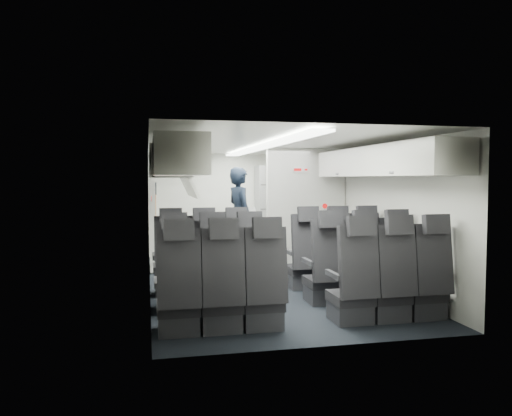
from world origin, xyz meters
name	(u,v)px	position (x,y,z in m)	size (l,w,h in m)	color
cabin_shell	(262,211)	(0.00, 0.00, 1.12)	(3.41, 6.01, 2.16)	black
seat_row_front	(270,263)	(0.00, -0.53, 0.40)	(3.33, 0.56, 1.24)	black
seat_row_mid	(287,275)	(0.00, -1.43, 0.40)	(3.33, 0.56, 1.24)	black
seat_row_rear	(309,290)	(0.00, -2.33, 0.40)	(3.33, 0.56, 1.24)	black
overhead_bin_left_rear	(177,157)	(-1.40, -2.00, 1.86)	(0.53, 1.80, 0.40)	silver
overhead_bin_left_front_open	(167,171)	(-1.44, -0.25, 1.74)	(0.64, 1.70, 0.72)	#9E9E93
overhead_bin_right_rear	(412,159)	(1.40, -2.00, 1.86)	(0.53, 1.80, 0.40)	silver
overhead_bin_right_front	(353,164)	(1.40, -0.25, 1.86)	(0.53, 1.70, 0.40)	silver
bulkhead_partition	(306,210)	(0.98, 0.80, 1.08)	(1.40, 0.15, 2.13)	silver
galley_unit	(276,211)	(0.95, 2.72, 0.95)	(0.85, 0.52, 1.90)	#939399
boarding_door	(152,216)	(-1.64, 1.55, 0.95)	(0.12, 1.27, 1.86)	silver
flight_attendant	(240,216)	(-0.04, 1.65, 0.92)	(0.67, 0.44, 1.84)	black
carry_on_bag	(168,168)	(-1.44, -0.51, 1.77)	(0.38, 0.27, 0.23)	black
papers	(250,212)	(0.15, 1.60, 1.00)	(0.22, 0.02, 0.15)	white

